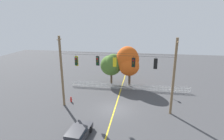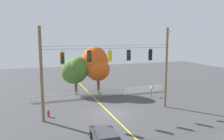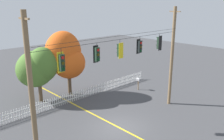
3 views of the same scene
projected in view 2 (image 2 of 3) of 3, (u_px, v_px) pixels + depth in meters
name	position (u px, v px, depth m)	size (l,w,h in m)	color
ground	(110.00, 113.00, 24.38)	(80.00, 80.00, 0.00)	#424244
lane_centerline_stripe	(110.00, 113.00, 24.37)	(0.16, 36.00, 0.01)	gold
signal_support_span	(110.00, 70.00, 23.67)	(14.09, 1.10, 9.26)	brown
traffic_signal_westbound_side	(62.00, 58.00, 21.85)	(0.43, 0.38, 1.51)	black
traffic_signal_northbound_primary	(90.00, 56.00, 22.73)	(0.43, 0.38, 1.36)	black
traffic_signal_eastbound_side	(110.00, 56.00, 23.43)	(0.43, 0.38, 1.36)	black
traffic_signal_southbound_primary	(129.00, 55.00, 24.18)	(0.43, 0.38, 1.37)	black
traffic_signal_northbound_secondary	(150.00, 55.00, 25.00)	(0.43, 0.38, 1.42)	black
white_picket_fence	(102.00, 93.00, 31.12)	(19.34, 0.06, 1.03)	white
autumn_maple_near_fence	(76.00, 70.00, 31.83)	(3.86, 3.60, 5.50)	brown
autumn_maple_mid	(95.00, 64.00, 32.28)	(4.00, 3.85, 6.84)	brown
parked_car	(106.00, 138.00, 17.12)	(2.12, 4.67, 1.15)	#38383D
fire_hydrant	(48.00, 113.00, 23.23)	(0.38, 0.22, 0.76)	red
roadside_mailbox	(151.00, 89.00, 31.03)	(0.25, 0.44, 1.38)	brown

